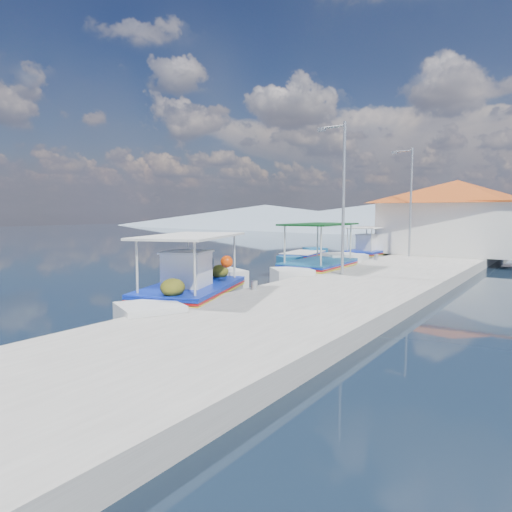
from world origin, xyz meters
The scene contains 10 objects.
ground centered at (0.00, 0.00, 0.00)m, with size 160.00×160.00×0.00m, color black.
quay centered at (5.90, 6.00, 0.25)m, with size 5.00×44.00×0.50m, color #AFABA4.
bollards centered at (3.80, 5.25, 0.65)m, with size 0.20×17.20×0.30m.
main_caique centered at (2.42, -4.37, 0.49)m, with size 3.95×7.26×2.54m.
caique_green_canopy centered at (2.76, 3.66, 0.41)m, with size 2.39×7.36×2.75m.
caique_blue_hull centered at (-0.67, 8.39, 0.27)m, with size 2.16×5.62×1.01m.
caique_far centered at (1.80, 12.15, 0.42)m, with size 1.97×6.55×2.29m.
harbor_building centered at (6.20, 15.00, 2.78)m, with size 10.49×10.49×4.40m.
lamp_post_near centered at (4.51, 2.00, 3.85)m, with size 1.21×0.14×6.00m.
lamp_post_far centered at (4.51, 11.00, 3.85)m, with size 1.21×0.14×6.00m.
Camera 1 is at (12.19, -14.99, 3.03)m, focal length 32.29 mm.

